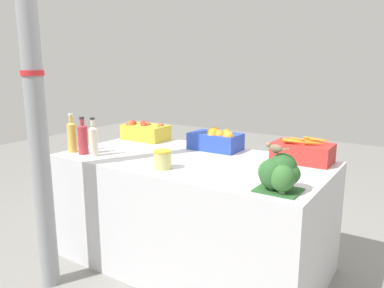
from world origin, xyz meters
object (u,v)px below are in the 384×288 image
at_px(apple_crate, 145,131).
at_px(juice_bottle_golden, 72,136).
at_px(orange_crate, 216,139).
at_px(sparrow_bird, 275,148).
at_px(juice_bottle_ruby, 83,138).
at_px(pickle_jar, 163,159).
at_px(broccoli_pile, 279,173).
at_px(support_pole, 33,76).
at_px(carrot_crate, 303,152).
at_px(juice_bottle_cloudy, 93,140).

bearing_deg(apple_crate, juice_bottle_golden, -103.31).
relative_size(orange_crate, sparrow_bird, 2.75).
height_order(juice_bottle_ruby, pickle_jar, juice_bottle_ruby).
relative_size(broccoli_pile, sparrow_bird, 1.68).
distance_m(pickle_jar, sparrow_bird, 0.74).
distance_m(support_pole, juice_bottle_golden, 0.64).
height_order(support_pole, sparrow_bird, support_pole).
height_order(carrot_crate, broccoli_pile, broccoli_pile).
bearing_deg(juice_bottle_golden, carrot_crate, 23.18).
relative_size(juice_bottle_ruby, pickle_jar, 2.31).
distance_m(support_pole, orange_crate, 1.32).
bearing_deg(pickle_jar, orange_crate, 88.13).
bearing_deg(pickle_jar, carrot_crate, 43.47).
bearing_deg(support_pole, juice_bottle_golden, 116.73).
distance_m(juice_bottle_golden, sparrow_bird, 1.55).
distance_m(orange_crate, broccoli_pile, 0.96).
relative_size(juice_bottle_golden, juice_bottle_ruby, 1.05).
bearing_deg(juice_bottle_golden, juice_bottle_ruby, -0.00).
distance_m(juice_bottle_ruby, pickle_jar, 0.71).
relative_size(broccoli_pile, juice_bottle_ruby, 0.86).
distance_m(juice_bottle_golden, juice_bottle_cloudy, 0.22).
bearing_deg(sparrow_bird, support_pole, 22.59).
height_order(orange_crate, carrot_crate, orange_crate).
xyz_separation_m(support_pole, orange_crate, (0.63, 1.05, -0.48)).
bearing_deg(pickle_jar, juice_bottle_ruby, -179.62).
bearing_deg(juice_bottle_cloudy, broccoli_pile, -0.17).
bearing_deg(juice_bottle_ruby, carrot_crate, 24.90).
bearing_deg(apple_crate, pickle_jar, -43.29).
bearing_deg(apple_crate, orange_crate, -0.21).
distance_m(orange_crate, juice_bottle_golden, 1.06).
xyz_separation_m(support_pole, sparrow_bird, (1.33, 0.40, -0.34)).
xyz_separation_m(support_pole, broccoli_pile, (1.36, 0.41, -0.47)).
bearing_deg(pickle_jar, apple_crate, 136.71).
height_order(broccoli_pile, pickle_jar, broccoli_pile).
xyz_separation_m(juice_bottle_golden, juice_bottle_cloudy, (0.22, -0.00, -0.01)).
height_order(juice_bottle_golden, sparrow_bird, juice_bottle_golden).
height_order(support_pole, orange_crate, support_pole).
xyz_separation_m(juice_bottle_cloudy, pickle_jar, (0.60, 0.00, -0.06)).
distance_m(apple_crate, carrot_crate, 1.34).
bearing_deg(juice_bottle_golden, orange_crate, 36.98).
xyz_separation_m(juice_bottle_golden, pickle_jar, (0.82, 0.00, -0.06)).
height_order(juice_bottle_ruby, sparrow_bird, juice_bottle_ruby).
relative_size(carrot_crate, sparrow_bird, 2.75).
distance_m(orange_crate, pickle_jar, 0.63).
relative_size(support_pole, juice_bottle_cloudy, 9.83).
xyz_separation_m(orange_crate, juice_bottle_ruby, (-0.73, -0.64, 0.04)).
bearing_deg(apple_crate, juice_bottle_ruby, -93.15).
height_order(support_pole, pickle_jar, support_pole).
xyz_separation_m(broccoli_pile, juice_bottle_ruby, (-1.45, 0.00, 0.02)).
distance_m(juice_bottle_cloudy, pickle_jar, 0.60).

